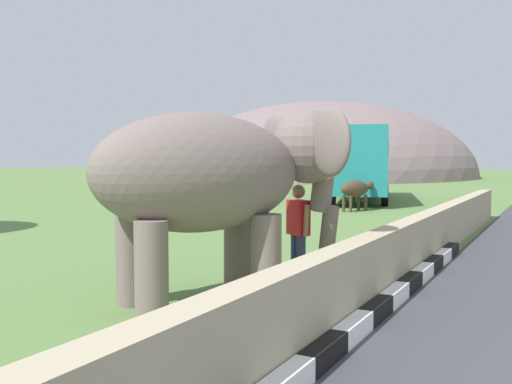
# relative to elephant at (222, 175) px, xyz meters

# --- Properties ---
(striped_curb) EXTENTS (16.20, 0.20, 0.24)m
(striped_curb) POSITION_rel_elephant_xyz_m (-2.11, -2.26, -1.73)
(striped_curb) COLOR white
(striped_curb) RESTS_ON ground_plane
(barrier_parapet) EXTENTS (28.00, 0.36, 1.00)m
(barrier_parapet) POSITION_rel_elephant_xyz_m (0.24, -1.96, -1.35)
(barrier_parapet) COLOR tan
(barrier_parapet) RESTS_ON ground_plane
(elephant) EXTENTS (3.95, 3.53, 2.85)m
(elephant) POSITION_rel_elephant_xyz_m (0.00, 0.00, 0.00)
(elephant) COLOR slate
(elephant) RESTS_ON ground_plane
(person_handler) EXTENTS (0.46, 0.59, 1.66)m
(person_handler) POSITION_rel_elephant_xyz_m (1.61, -0.48, -0.92)
(person_handler) COLOR navy
(person_handler) RESTS_ON ground_plane
(bus_teal) EXTENTS (10.05, 5.19, 3.50)m
(bus_teal) POSITION_rel_elephant_xyz_m (19.97, 4.53, 0.23)
(bus_teal) COLOR teal
(bus_teal) RESTS_ON ground_plane
(cow_near) EXTENTS (1.17, 1.89, 1.23)m
(cow_near) POSITION_rel_elephant_xyz_m (19.12, 4.66, -0.98)
(cow_near) COLOR beige
(cow_near) RESTS_ON ground_plane
(cow_mid) EXTENTS (1.91, 1.10, 1.23)m
(cow_mid) POSITION_rel_elephant_xyz_m (14.39, 2.87, -0.98)
(cow_mid) COLOR #473323
(cow_mid) RESTS_ON ground_plane
(hill_east) EXTENTS (41.02, 32.81, 16.94)m
(hill_east) POSITION_rel_elephant_xyz_m (53.24, 19.57, -1.85)
(hill_east) COLOR slate
(hill_east) RESTS_ON ground_plane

